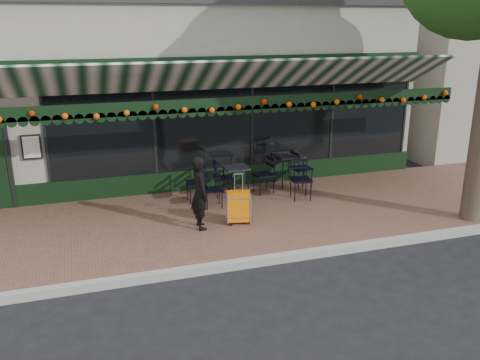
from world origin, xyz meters
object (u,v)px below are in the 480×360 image
object	(u,v)px
chair_b_left	(196,183)
chair_b_front	(213,190)
cafe_table_a	(289,158)
chair_a_left	(263,175)
chair_a_right	(302,169)
chair_b_right	(224,179)
woman	(200,193)
suitcase	(239,207)
cafe_table_b	(236,170)
chair_a_front	(301,180)

from	to	relation	value
chair_b_left	chair_b_front	world-z (taller)	chair_b_left
cafe_table_a	chair_a_left	distance (m)	0.92
chair_a_right	chair_b_right	distance (m)	2.06
chair_b_front	woman	bearing A→B (deg)	-111.92
chair_a_right	suitcase	bearing A→B (deg)	124.06
woman	chair_b_left	distance (m)	1.61
cafe_table_a	chair_b_right	xyz separation A→B (m)	(-1.79, -0.31, -0.29)
chair_a_left	chair_b_front	bearing A→B (deg)	-73.44
suitcase	cafe_table_a	xyz separation A→B (m)	(1.96, 2.02, 0.37)
cafe_table_b	chair_b_right	world-z (taller)	chair_b_right
woman	chair_b_front	size ratio (longest dim) A/B	1.83
suitcase	woman	bearing A→B (deg)	-168.05
woman	chair_b_left	bearing A→B (deg)	-10.50
woman	chair_a_front	xyz separation A→B (m)	(2.62, 0.98, -0.28)
chair_a_left	woman	bearing A→B (deg)	-56.18
suitcase	chair_b_front	size ratio (longest dim) A/B	1.31
chair_b_left	chair_a_left	bearing A→B (deg)	94.98
chair_b_right	chair_b_front	bearing A→B (deg)	153.25
woman	chair_b_left	world-z (taller)	woman
woman	chair_b_right	world-z (taller)	woman
cafe_table_a	chair_b_front	world-z (taller)	chair_b_front
woman	cafe_table_a	xyz separation A→B (m)	(2.75, 2.01, -0.01)
chair_a_right	chair_a_front	size ratio (longest dim) A/B	1.01
cafe_table_b	chair_b_front	distance (m)	0.99
woman	cafe_table_b	xyz separation A→B (m)	(1.27, 1.70, -0.11)
chair_a_left	chair_b_right	bearing A→B (deg)	-98.24
cafe_table_a	chair_a_left	world-z (taller)	chair_a_left
chair_b_front	chair_a_left	bearing A→B (deg)	28.40
woman	cafe_table_b	size ratio (longest dim) A/B	2.13
chair_b_front	suitcase	bearing A→B (deg)	-71.70
chair_a_left	cafe_table_a	bearing A→B (deg)	106.28
cafe_table_a	chair_b_right	world-z (taller)	chair_b_right
suitcase	chair_a_front	distance (m)	2.08
chair_a_left	chair_a_front	size ratio (longest dim) A/B	0.96
chair_a_left	chair_a_front	distance (m)	0.96
suitcase	chair_b_left	distance (m)	1.65
cafe_table_a	cafe_table_b	xyz separation A→B (m)	(-1.49, -0.30, -0.10)
chair_a_left	chair_b_left	xyz separation A→B (m)	(-1.68, -0.11, -0.01)
suitcase	cafe_table_b	size ratio (longest dim) A/B	1.53
chair_a_front	woman	bearing A→B (deg)	-151.28
chair_a_front	chair_b_left	world-z (taller)	chair_a_front
suitcase	cafe_table_b	xyz separation A→B (m)	(0.47, 1.71, 0.27)
chair_a_front	chair_a_left	bearing A→B (deg)	142.44
chair_b_left	chair_b_front	distance (m)	0.56
suitcase	chair_a_right	distance (m)	2.88
suitcase	chair_a_front	xyz separation A→B (m)	(1.83, 0.99, 0.10)
chair_a_right	chair_a_front	world-z (taller)	chair_a_right
suitcase	cafe_table_b	distance (m)	1.80
suitcase	chair_b_left	xyz separation A→B (m)	(-0.52, 1.57, 0.08)
cafe_table_a	chair_a_front	world-z (taller)	chair_a_front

